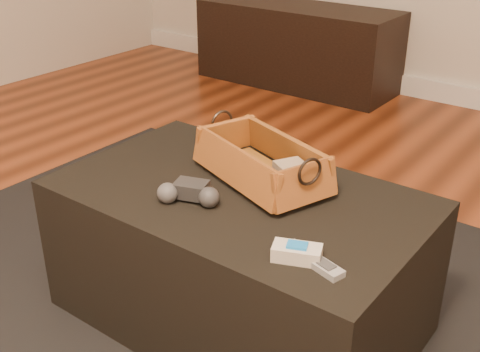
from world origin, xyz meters
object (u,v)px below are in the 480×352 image
Objects in this scene: ottoman at (239,257)px; silver_remote at (313,260)px; game_controller at (189,193)px; cream_gadget at (297,253)px; tv_remote at (253,170)px; wicker_basket at (261,164)px; media_cabinet at (297,46)px.

silver_remote reaches higher than ottoman.
cream_gadget is at bearing -9.14° from game_controller.
tv_remote is 0.48× the size of wicker_basket.
media_cabinet reaches higher than tv_remote.
wicker_basket reaches higher than cream_gadget.
cream_gadget is at bearing -43.69° from wicker_basket.
tv_remote is 1.31× the size of silver_remote.
game_controller is 0.40m from silver_remote.
silver_remote is (0.35, -0.26, -0.02)m from tv_remote.
game_controller is 1.05× the size of silver_remote.
media_cabinet is 7.70× the size of silver_remote.
media_cabinet is 2.70m from cream_gadget.
game_controller is at bearing 170.86° from cream_gadget.
cream_gadget is at bearing -58.16° from media_cabinet.
wicker_basket is at bearing 140.68° from silver_remote.
tv_remote is 0.41m from cream_gadget.
cream_gadget is at bearing -31.49° from ottoman.
wicker_basket is (0.01, 0.09, 0.26)m from ottoman.
cream_gadget is (0.29, -0.28, -0.03)m from wicker_basket.
cream_gadget is at bearing -26.89° from tv_remote.
wicker_basket is 0.42m from silver_remote.
cream_gadget is (0.31, -0.27, -0.01)m from tv_remote.
ottoman is 0.28m from wicker_basket.
media_cabinet is at bearing 119.35° from wicker_basket.
cream_gadget reaches higher than silver_remote.
media_cabinet is 5.87× the size of tv_remote.
wicker_basket is 0.23m from game_controller.
wicker_basket is 0.40m from cream_gadget.
tv_remote is (-0.02, 0.09, 0.24)m from ottoman.
tv_remote is at bearing 143.51° from silver_remote.
wicker_basket is at bearing 84.60° from ottoman.
ottoman is 4.60× the size of tv_remote.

